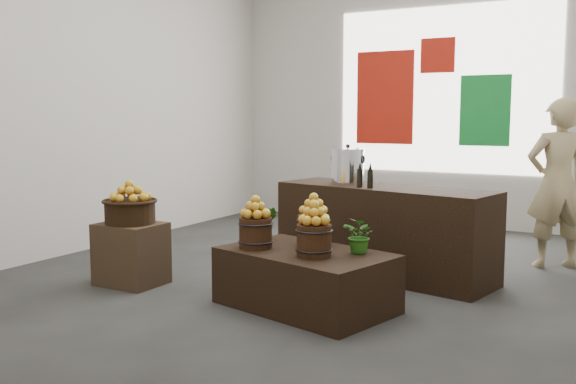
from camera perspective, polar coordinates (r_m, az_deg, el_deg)
The scene contains 22 objects.
ground at distance 6.75m, azimuth 2.83°, elevation -7.15°, with size 7.00×7.00×0.00m, color #353533.
back_wall at distance 9.83m, azimuth 12.00°, elevation 8.82°, with size 6.00×0.04×4.00m, color #B9B3AB.
back_opening at distance 9.72m, azimuth 13.68°, elevation 8.80°, with size 3.20×0.02×2.40m, color white.
deco_red_left at distance 9.99m, azimuth 8.61°, elevation 8.28°, with size 0.90×0.04×1.40m, color #AA1A0D.
deco_green_right at distance 9.56m, azimuth 17.11°, elevation 6.94°, with size 0.70×0.04×1.00m, color #137C2C.
deco_red_upper at distance 9.77m, azimuth 13.17°, elevation 11.75°, with size 0.50×0.04×0.50m, color #AA1A0D.
crate at distance 6.41m, azimuth -13.76°, elevation -5.36°, with size 0.60×0.49×0.60m, color #4B3723.
wicker_basket at distance 6.33m, azimuth -13.86°, elevation -1.76°, with size 0.48×0.48×0.22m, color black.
apples_in_basket at distance 6.31m, azimuth -13.92°, elevation 0.12°, with size 0.37×0.37×0.20m, color maroon, non-canonical shape.
display_table at distance 5.48m, azimuth 1.58°, elevation -7.79°, with size 1.42×0.87×0.49m, color black.
apple_bucket_front_left at distance 5.53m, azimuth -2.90°, elevation -3.65°, with size 0.28×0.28×0.26m, color #321B0D.
apples_in_bucket_front_left at distance 5.50m, azimuth -2.91°, elevation -1.33°, with size 0.21×0.21×0.19m, color maroon, non-canonical shape.
apple_bucket_front_right at distance 5.20m, azimuth 2.32°, elevation -4.33°, with size 0.28×0.28×0.26m, color #321B0D.
apples_in_bucket_front_right at distance 5.16m, azimuth 2.33°, elevation -1.86°, with size 0.21×0.21×0.19m, color maroon, non-canonical shape.
apple_bucket_rear at distance 5.68m, azimuth 2.28°, elevation -3.37°, with size 0.28×0.28×0.26m, color #321B0D.
apples_in_bucket_rear at distance 5.65m, azimuth 2.29°, elevation -1.11°, with size 0.21×0.21×0.19m, color maroon, non-canonical shape.
herb_garnish_right at distance 5.33m, azimuth 6.46°, elevation -3.85°, with size 0.27×0.24×0.30m, color #205A12.
herb_garnish_left at distance 5.91m, azimuth -1.83°, elevation -2.77°, with size 0.17×0.13×0.30m, color #205A12.
counter at distance 6.60m, azimuth 8.53°, elevation -3.46°, with size 2.24×0.71×0.92m, color black.
stock_pot_left at distance 6.77m, azimuth 5.32°, elevation 2.23°, with size 0.35×0.35×0.35m, color silver.
oil_cruets at distance 6.33m, azimuth 7.55°, elevation 1.47°, with size 0.16×0.06×0.25m, color black, non-canonical shape.
shopper at distance 7.40m, azimuth 22.79°, elevation 0.70°, with size 0.66×0.43×1.82m, color #9D8B60.
Camera 1 is at (2.87, -5.89, 1.62)m, focal length 40.00 mm.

